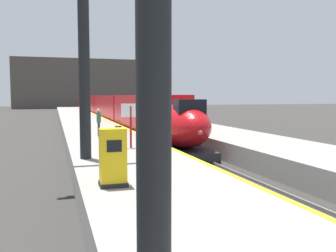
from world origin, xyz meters
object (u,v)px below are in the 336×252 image
(passenger_near_edge, at_px, (99,120))
(departure_info_board, at_px, (131,116))
(station_column_mid, at_px, (83,22))
(passenger_mid_platform, at_px, (145,132))
(highspeed_train_main, at_px, (105,107))
(ticket_machine_yellow, at_px, (113,160))
(rolling_suitcase, at_px, (118,131))

(passenger_near_edge, relative_size, departure_info_board, 0.80)
(station_column_mid, height_order, passenger_mid_platform, station_column_mid)
(station_column_mid, bearing_deg, passenger_mid_platform, 0.32)
(highspeed_train_main, xyz_separation_m, ticket_machine_yellow, (-5.55, -43.75, -0.19))
(departure_info_board, bearing_deg, passenger_near_edge, 98.86)
(passenger_near_edge, bearing_deg, passenger_mid_platform, -82.96)
(passenger_near_edge, distance_m, departure_info_board, 5.69)
(passenger_near_edge, xyz_separation_m, passenger_mid_platform, (0.99, -8.04, 0.00))
(passenger_mid_platform, distance_m, rolling_suitcase, 8.03)
(departure_info_board, bearing_deg, station_column_mid, -133.38)
(passenger_mid_platform, relative_size, departure_info_board, 0.80)
(passenger_near_edge, bearing_deg, highspeed_train_main, 81.79)
(station_column_mid, xyz_separation_m, ticket_machine_yellow, (0.35, -4.81, -4.59))
(passenger_near_edge, relative_size, rolling_suitcase, 1.72)
(highspeed_train_main, distance_m, passenger_mid_platform, 39.08)
(highspeed_train_main, height_order, ticket_machine_yellow, highspeed_train_main)
(rolling_suitcase, xyz_separation_m, departure_info_board, (-0.33, -5.56, 1.20))
(passenger_mid_platform, bearing_deg, rolling_suitcase, 88.46)
(ticket_machine_yellow, bearing_deg, rolling_suitcase, 79.83)
(passenger_mid_platform, height_order, ticket_machine_yellow, passenger_mid_platform)
(passenger_mid_platform, bearing_deg, passenger_near_edge, 97.04)
(passenger_mid_platform, xyz_separation_m, ticket_machine_yellow, (-2.08, -4.83, -0.25))
(highspeed_train_main, xyz_separation_m, departure_info_board, (-3.58, -36.49, 0.58))
(rolling_suitcase, height_order, departure_info_board, departure_info_board)
(ticket_machine_yellow, distance_m, departure_info_board, 7.57)
(ticket_machine_yellow, bearing_deg, station_column_mid, 94.16)
(ticket_machine_yellow, xyz_separation_m, departure_info_board, (1.97, 7.27, 0.77))
(ticket_machine_yellow, bearing_deg, passenger_mid_platform, 66.65)
(station_column_mid, distance_m, rolling_suitcase, 9.82)
(station_column_mid, height_order, ticket_machine_yellow, station_column_mid)
(passenger_near_edge, xyz_separation_m, ticket_machine_yellow, (-1.09, -12.86, -0.25))
(passenger_mid_platform, bearing_deg, ticket_machine_yellow, -113.35)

